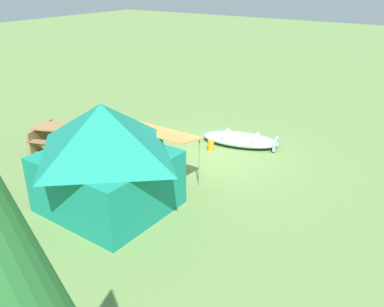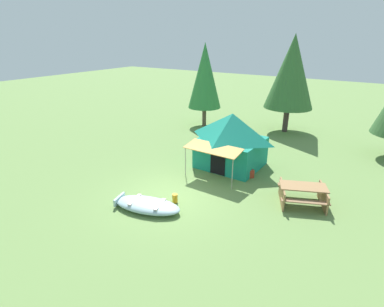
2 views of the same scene
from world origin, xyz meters
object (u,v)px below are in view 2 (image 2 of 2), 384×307
beached_rowboat (147,205)px  picnic_table (303,193)px  canvas_cabin_tent (231,139)px  cooler_box (247,174)px  fuel_can (175,198)px  pine_tree_far_center (291,72)px  pine_tree_back_right (205,76)px

beached_rowboat → picnic_table: (4.74, 3.57, 0.28)m
canvas_cabin_tent → cooler_box: canvas_cabin_tent is taller
fuel_can → pine_tree_far_center: 12.25m
picnic_table → canvas_cabin_tent: bearing=155.4°
picnic_table → pine_tree_far_center: bearing=110.4°
canvas_cabin_tent → picnic_table: (3.92, -1.80, -0.91)m
cooler_box → canvas_cabin_tent: bearing=147.1°
canvas_cabin_tent → pine_tree_back_right: pine_tree_back_right is taller
pine_tree_far_center → pine_tree_back_right: bearing=-161.5°
pine_tree_back_right → pine_tree_far_center: bearing=18.5°
canvas_cabin_tent → cooler_box: size_ratio=6.54×
beached_rowboat → pine_tree_far_center: 13.23m
canvas_cabin_tent → picnic_table: size_ratio=1.71×
picnic_table → pine_tree_far_center: size_ratio=0.35×
canvas_cabin_tent → pine_tree_far_center: bearing=85.6°
fuel_can → pine_tree_far_center: pine_tree_far_center is taller
picnic_table → pine_tree_far_center: pine_tree_far_center is taller
picnic_table → cooler_box: 2.88m
picnic_table → pine_tree_back_right: (-8.68, 7.28, 3.03)m
fuel_can → pine_tree_far_center: bearing=86.1°
cooler_box → beached_rowboat: bearing=-114.3°
picnic_table → cooler_box: bearing=159.6°
cooler_box → fuel_can: cooler_box is taller
pine_tree_back_right → canvas_cabin_tent: bearing=-49.1°
beached_rowboat → pine_tree_far_center: pine_tree_far_center is taller
fuel_can → cooler_box: bearing=67.5°
canvas_cabin_tent → fuel_can: 4.55m
pine_tree_back_right → fuel_can: bearing=-65.4°
beached_rowboat → fuel_can: size_ratio=7.80×
cooler_box → pine_tree_far_center: pine_tree_far_center is taller
picnic_table → fuel_can: 4.91m
beached_rowboat → picnic_table: 5.94m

